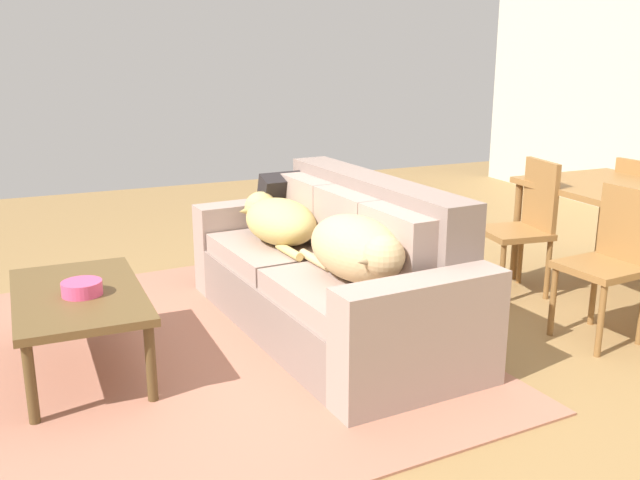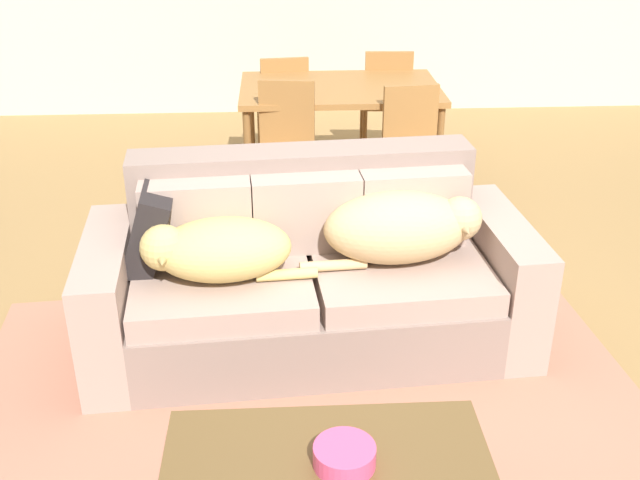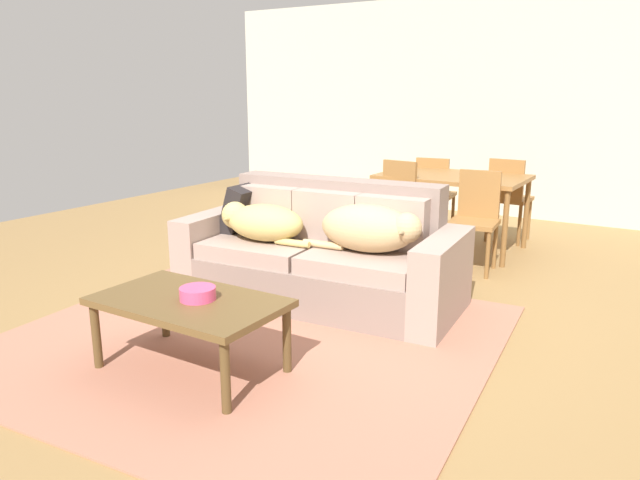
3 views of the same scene
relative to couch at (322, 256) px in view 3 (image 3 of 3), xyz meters
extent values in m
plane|color=olive|center=(0.26, -0.08, -0.34)|extent=(10.00, 10.00, 0.00)
cube|color=beige|center=(0.26, 3.92, 1.01)|extent=(8.00, 0.12, 2.70)
cube|color=#AD6F57|center=(0.00, -0.91, -0.33)|extent=(3.19, 3.02, 0.01)
cube|color=gray|center=(0.00, -0.06, -0.17)|extent=(1.75, 1.03, 0.33)
cube|color=#A48A7E|center=(-0.41, -0.09, 0.05)|extent=(0.88, 0.92, 0.12)
cube|color=#A48A7E|center=(0.42, -0.03, 0.05)|extent=(0.88, 0.92, 0.12)
cube|color=gray|center=(-0.02, 0.27, 0.33)|extent=(1.70, 0.37, 0.44)
cube|color=#A48A7E|center=(-0.53, 0.04, 0.30)|extent=(0.53, 0.20, 0.37)
cube|color=#A48A7E|center=(-0.01, 0.08, 0.30)|extent=(0.53, 0.20, 0.37)
cube|color=#A48A7E|center=(0.51, 0.12, 0.30)|extent=(0.53, 0.20, 0.37)
cube|color=#A48A7E|center=(-0.94, -0.14, -0.04)|extent=(0.28, 0.91, 0.61)
cube|color=#A48A7E|center=(0.95, 0.01, -0.04)|extent=(0.28, 0.91, 0.61)
ellipsoid|color=tan|center=(-0.39, -0.18, 0.25)|extent=(0.64, 0.43, 0.27)
sphere|color=tan|center=(-0.65, -0.22, 0.29)|extent=(0.21, 0.21, 0.21)
cone|color=#9A854C|center=(-0.64, -0.32, 0.28)|extent=(0.10, 0.12, 0.09)
cylinder|color=tan|center=(-0.11, -0.24, 0.14)|extent=(0.28, 0.07, 0.05)
ellipsoid|color=tan|center=(0.41, -0.06, 0.28)|extent=(0.72, 0.45, 0.33)
sphere|color=tan|center=(0.70, -0.06, 0.32)|extent=(0.21, 0.21, 0.21)
cone|color=#987D56|center=(0.71, -0.15, 0.31)|extent=(0.10, 0.12, 0.09)
cylinder|color=tan|center=(0.11, -0.17, 0.14)|extent=(0.31, 0.07, 0.05)
cube|color=black|center=(-0.74, -0.01, 0.29)|extent=(0.27, 0.40, 0.41)
cube|color=brown|center=(0.00, -1.43, 0.08)|extent=(1.06, 0.63, 0.04)
cylinder|color=brown|center=(-0.48, -1.69, -0.14)|extent=(0.05, 0.05, 0.40)
cylinder|color=brown|center=(0.48, -1.69, -0.14)|extent=(0.05, 0.05, 0.40)
cylinder|color=brown|center=(-0.48, -1.16, -0.14)|extent=(0.05, 0.05, 0.40)
cylinder|color=brown|center=(0.48, -1.16, -0.14)|extent=(0.05, 0.05, 0.40)
cylinder|color=#EA4C7F|center=(0.05, -1.41, 0.13)|extent=(0.20, 0.20, 0.07)
cube|color=olive|center=(0.30, 1.98, 0.38)|extent=(1.39, 0.89, 0.04)
cylinder|color=brown|center=(-0.34, 1.58, 0.01)|extent=(0.05, 0.05, 0.70)
cylinder|color=brown|center=(0.95, 1.58, 0.01)|extent=(0.05, 0.05, 0.70)
cylinder|color=brown|center=(-0.34, 2.37, 0.01)|extent=(0.05, 0.05, 0.70)
cylinder|color=brown|center=(0.95, 2.37, 0.01)|extent=(0.05, 0.05, 0.70)
cube|color=olive|center=(-0.10, 1.37, 0.08)|extent=(0.45, 0.45, 0.04)
cube|color=olive|center=(-0.08, 1.54, 0.33)|extent=(0.36, 0.08, 0.46)
cylinder|color=brown|center=(-0.29, 1.22, -0.14)|extent=(0.04, 0.04, 0.40)
cylinder|color=brown|center=(0.05, 1.18, -0.14)|extent=(0.04, 0.04, 0.40)
cylinder|color=brown|center=(-0.25, 1.56, -0.14)|extent=(0.04, 0.04, 0.40)
cylinder|color=brown|center=(0.09, 1.51, -0.14)|extent=(0.04, 0.04, 0.40)
cube|color=olive|center=(0.74, 1.31, 0.09)|extent=(0.44, 0.44, 0.04)
cube|color=olive|center=(0.72, 1.49, 0.32)|extent=(0.36, 0.07, 0.42)
cylinder|color=brown|center=(0.59, 1.12, -0.13)|extent=(0.04, 0.04, 0.41)
cylinder|color=brown|center=(0.93, 1.16, -0.13)|extent=(0.04, 0.04, 0.41)
cylinder|color=brown|center=(0.55, 1.46, -0.13)|extent=(0.04, 0.04, 0.41)
cylinder|color=brown|center=(0.89, 1.50, -0.13)|extent=(0.04, 0.04, 0.41)
cube|color=olive|center=(-0.10, 2.58, 0.08)|extent=(0.44, 0.44, 0.04)
cube|color=olive|center=(-0.08, 2.40, 0.30)|extent=(0.36, 0.08, 0.40)
cylinder|color=brown|center=(0.05, 2.77, -0.14)|extent=(0.04, 0.04, 0.40)
cylinder|color=brown|center=(-0.29, 2.73, -0.14)|extent=(0.04, 0.04, 0.40)
cylinder|color=brown|center=(0.09, 2.43, -0.14)|extent=(0.04, 0.04, 0.40)
cylinder|color=brown|center=(-0.25, 2.39, -0.14)|extent=(0.04, 0.04, 0.40)
cube|color=olive|center=(0.72, 2.60, 0.11)|extent=(0.42, 0.42, 0.04)
cube|color=olive|center=(0.71, 2.42, 0.33)|extent=(0.36, 0.05, 0.41)
cylinder|color=brown|center=(0.89, 2.76, -0.13)|extent=(0.04, 0.04, 0.43)
cylinder|color=brown|center=(0.55, 2.78, -0.13)|extent=(0.04, 0.04, 0.43)
cylinder|color=brown|center=(0.88, 2.42, -0.13)|extent=(0.04, 0.04, 0.43)
cylinder|color=brown|center=(0.54, 2.44, -0.13)|extent=(0.04, 0.04, 0.43)
camera|label=1|loc=(3.62, -1.66, 1.32)|focal=40.22mm
camera|label=2|loc=(-0.12, -3.25, 1.81)|focal=42.90mm
camera|label=3|loc=(2.28, -3.72, 1.23)|focal=33.66mm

